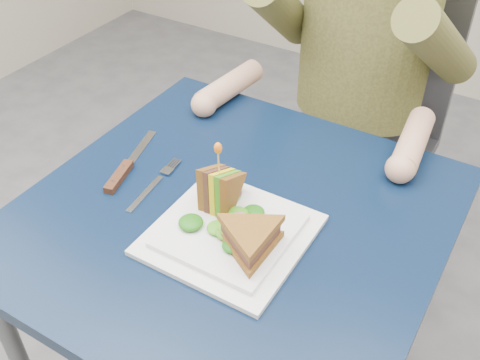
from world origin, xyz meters
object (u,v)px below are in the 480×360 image
Objects in this scene: table at (233,242)px; chair at (365,114)px; plate at (230,233)px; sandwich_flat at (250,239)px; sandwich_upright at (219,190)px; fork at (153,185)px; knife at (123,171)px; diner at (369,3)px.

table is 0.81× the size of chair.
chair reaches higher than plate.
chair reaches higher than sandwich_flat.
table is 0.14m from sandwich_upright.
sandwich_flat is 1.02× the size of fork.
plate is at bearing -87.74° from chair.
sandwich_flat is at bearing -43.69° from table.
chair is 4.27× the size of knife.
fork is (-0.15, -0.00, -0.05)m from sandwich_upright.
fork is (-0.17, -0.02, 0.08)m from table.
sandwich_flat is (0.09, -0.08, 0.12)m from table.
plate is 1.45× the size of fork.
chair is 1.25× the size of diner.
diner reaches higher than plate.
fork is at bearing 165.81° from sandwich_flat.
plate reaches higher than fork.
plate is 0.07m from sandwich_flat.
chair is at bearing 71.81° from knife.
table is at bearing 136.31° from sandwich_flat.
table is at bearing 5.83° from fork.
table is 4.18× the size of fork.
table is 5.52× the size of sandwich_upright.
diner is 5.48× the size of sandwich_upright.
sandwich_flat reaches higher than table.
fork is (-0.20, 0.04, -0.01)m from plate.
plate is (0.03, -0.06, 0.09)m from table.
sandwich_upright is (-0.02, -0.64, -0.13)m from diner.
fork is at bearing 168.80° from plate.
knife is at bearing -176.51° from table.
fork is 0.82× the size of knife.
chair is 0.79m from sandwich_upright.
knife is (-0.25, -0.64, -0.18)m from diner.
sandwich_upright is at bearing 146.39° from sandwich_flat.
chair is (0.00, 0.74, -0.11)m from table.
chair is 5.18× the size of fork.
sandwich_upright reaches higher than table.
diner is at bearing 96.94° from sandwich_flat.
chair is at bearing 92.26° from plate.
table is at bearing -90.00° from diner.
knife is (-0.25, -0.75, 0.20)m from chair.
diner reaches higher than sandwich_upright.
knife is (-0.28, 0.04, -0.00)m from plate.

